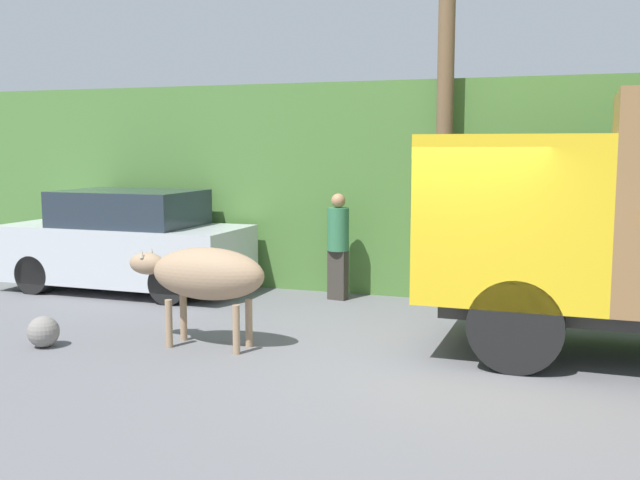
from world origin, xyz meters
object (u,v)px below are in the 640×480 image
at_px(brown_cow, 204,274).
at_px(parked_suv, 126,243).
at_px(utility_pole, 445,100).
at_px(pedestrian_on_hill, 338,242).
at_px(roadside_rock, 43,332).

relative_size(brown_cow, parked_suv, 0.44).
relative_size(brown_cow, utility_pole, 0.30).
bearing_deg(pedestrian_on_hill, utility_pole, -163.52).
bearing_deg(brown_cow, roadside_rock, -169.05).
relative_size(brown_cow, pedestrian_on_hill, 1.07).
xyz_separation_m(brown_cow, utility_pole, (2.32, 3.56, 2.28)).
distance_m(utility_pole, roadside_rock, 6.71).
xyz_separation_m(parked_suv, pedestrian_on_hill, (3.69, 0.54, 0.12)).
bearing_deg(utility_pole, parked_suv, -171.77).
distance_m(pedestrian_on_hill, utility_pole, 2.80).
xyz_separation_m(brown_cow, parked_suv, (-3.03, 2.79, -0.08)).
distance_m(brown_cow, roadside_rock, 2.16).
bearing_deg(roadside_rock, parked_suv, 107.85).
bearing_deg(parked_suv, utility_pole, 4.30).
height_order(utility_pole, roadside_rock, utility_pole).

